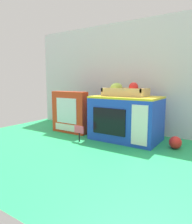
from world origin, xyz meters
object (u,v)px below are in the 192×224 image
at_px(food_groups_crate, 125,92).
at_px(loose_toy_apple, 175,142).
at_px(price_sign, 79,131).
at_px(toy_microwave, 126,118).
at_px(cookie_set_box, 70,112).

distance_m(food_groups_crate, loose_toy_apple, 0.43).
relative_size(food_groups_crate, price_sign, 2.71).
relative_size(toy_microwave, price_sign, 4.24).
relative_size(cookie_set_box, loose_toy_apple, 4.30).
bearing_deg(food_groups_crate, loose_toy_apple, -5.42).
bearing_deg(cookie_set_box, food_groups_crate, 9.63).
xyz_separation_m(toy_microwave, cookie_set_box, (-0.42, -0.05, 0.01)).
height_order(food_groups_crate, loose_toy_apple, food_groups_crate).
height_order(toy_microwave, cookie_set_box, cookie_set_box).
xyz_separation_m(food_groups_crate, cookie_set_box, (-0.41, -0.07, -0.16)).
height_order(food_groups_crate, price_sign, food_groups_crate).
distance_m(toy_microwave, price_sign, 0.31).
relative_size(food_groups_crate, cookie_set_box, 0.90).
xyz_separation_m(toy_microwave, food_groups_crate, (-0.02, 0.02, 0.17)).
height_order(cookie_set_box, price_sign, cookie_set_box).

